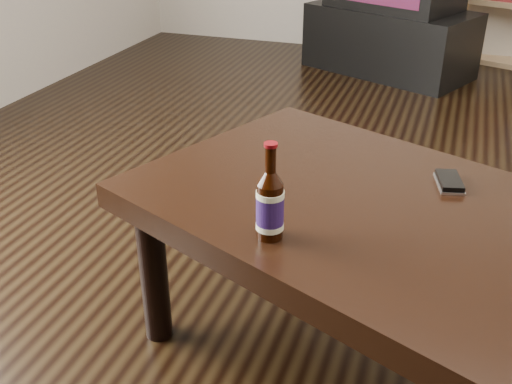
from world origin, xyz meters
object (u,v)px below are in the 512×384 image
(tv_stand, at_px, (389,41))
(phone, at_px, (449,182))
(beer_bottle, at_px, (270,205))
(coffee_table, at_px, (401,239))

(tv_stand, xyz_separation_m, phone, (0.47, -2.55, 0.28))
(tv_stand, distance_m, beer_bottle, 2.94)
(tv_stand, distance_m, coffee_table, 2.76)
(beer_bottle, relative_size, phone, 1.78)
(tv_stand, xyz_separation_m, coffee_table, (0.39, -2.73, 0.21))
(coffee_table, xyz_separation_m, phone, (0.08, 0.18, 0.07))
(phone, bearing_deg, coffee_table, -128.90)
(beer_bottle, height_order, phone, beer_bottle)
(coffee_table, bearing_deg, phone, 65.19)
(tv_stand, xyz_separation_m, beer_bottle, (0.13, -2.91, 0.35))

